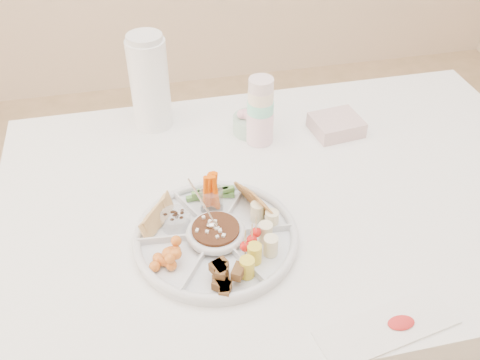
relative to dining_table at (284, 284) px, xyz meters
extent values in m
plane|color=tan|center=(0.00, 0.00, -0.38)|extent=(4.00, 4.00, 0.00)
cube|color=white|center=(0.00, 0.00, 0.00)|extent=(1.52, 1.02, 0.76)
cylinder|color=silver|center=(-0.23, -0.14, 0.40)|extent=(0.41, 0.41, 0.04)
cylinder|color=#4D2412|center=(-0.23, -0.14, 0.41)|extent=(0.12, 0.12, 0.04)
cylinder|color=silver|center=(-0.03, 0.24, 0.49)|extent=(0.09, 0.09, 0.22)
cylinder|color=white|center=(-0.32, 0.40, 0.53)|extent=(0.13, 0.13, 0.30)
cylinder|color=#ACC6BB|center=(-0.04, 0.29, 0.42)|extent=(0.13, 0.13, 0.08)
cube|color=beige|center=(0.21, 0.23, 0.40)|extent=(0.15, 0.14, 0.05)
cube|color=silver|center=(0.06, -0.45, 0.38)|extent=(0.31, 0.15, 0.01)
camera|label=1|loc=(-0.36, -1.01, 1.29)|focal=40.00mm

